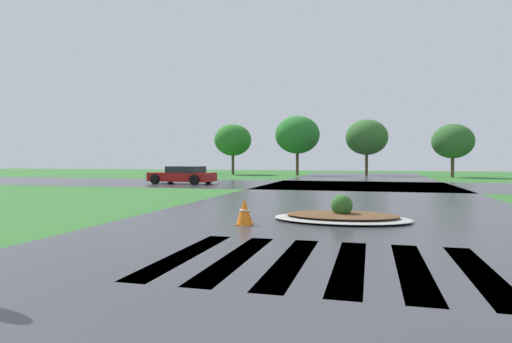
% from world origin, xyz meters
% --- Properties ---
extents(asphalt_roadway, '(11.27, 80.00, 0.01)m').
position_xyz_m(asphalt_roadway, '(0.00, 10.00, 0.00)').
color(asphalt_roadway, '#35353A').
rests_on(asphalt_roadway, ground).
extents(asphalt_cross_road, '(90.00, 10.15, 0.01)m').
position_xyz_m(asphalt_cross_road, '(0.00, 24.80, 0.00)').
color(asphalt_cross_road, '#35353A').
rests_on(asphalt_cross_road, ground).
extents(crosswalk_stripes, '(4.95, 3.52, 0.01)m').
position_xyz_m(crosswalk_stripes, '(-0.00, 4.36, 0.00)').
color(crosswalk_stripes, white).
rests_on(crosswalk_stripes, ground).
extents(median_island, '(3.56, 2.22, 0.68)m').
position_xyz_m(median_island, '(0.03, 9.13, 0.12)').
color(median_island, '#9E9B93').
rests_on(median_island, ground).
extents(car_white_sedan, '(4.42, 2.45, 1.15)m').
position_xyz_m(car_white_sedan, '(-11.11, 23.73, 0.56)').
color(car_white_sedan, maroon).
rests_on(car_white_sedan, ground).
extents(traffic_cone, '(0.42, 0.42, 0.65)m').
position_xyz_m(traffic_cone, '(-2.22, 7.79, 0.32)').
color(traffic_cone, orange).
rests_on(traffic_cone, ground).
extents(background_treeline, '(40.91, 6.57, 6.35)m').
position_xyz_m(background_treeline, '(3.17, 40.59, 3.87)').
color(background_treeline, '#4C3823').
rests_on(background_treeline, ground).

